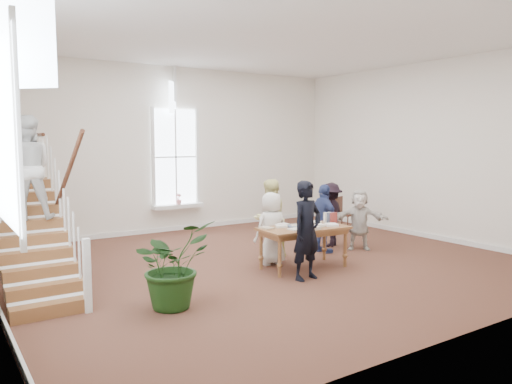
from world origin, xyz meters
TOP-DOWN VIEW (x-y plane):
  - ground at (0.00, 0.00)m, footprint 10.00×10.00m
  - room_shell at (-0.00, 4.39)m, footprint 10.49×10.00m
  - staircase at (-4.34, 0.75)m, footprint 1.10×4.10m
  - library_table at (0.38, -0.70)m, footprint 1.80×0.98m
  - police_officer at (-0.07, -1.35)m, footprint 0.71×0.52m
  - elderly_woman at (0.03, -0.10)m, footprint 0.74×0.50m
  - person_yellow at (0.33, 0.40)m, footprint 0.92×0.77m
  - woman_cluster_a at (1.60, 0.10)m, footprint 0.43×0.93m
  - woman_cluster_b at (2.20, 0.55)m, footprint 1.13×0.96m
  - woman_cluster_c at (2.50, -0.10)m, footprint 1.26×1.15m
  - floor_plant at (-2.73, -1.42)m, footprint 1.44×1.35m
  - side_chair at (3.97, 2.02)m, footprint 0.52×0.52m

SIDE VIEW (x-z plane):
  - ground at x=0.00m, z-range 0.00..0.00m
  - room_shell at x=0.00m, z-range -4.60..5.40m
  - side_chair at x=3.97m, z-range 0.05..0.98m
  - floor_plant at x=-2.73m, z-range 0.00..1.31m
  - woman_cluster_c at x=2.50m, z-range 0.00..1.40m
  - library_table at x=0.38m, z-range 0.29..1.17m
  - elderly_woman at x=0.03m, z-range 0.00..1.47m
  - woman_cluster_b at x=2.20m, z-range 0.00..1.51m
  - woman_cluster_a at x=1.60m, z-range 0.00..1.54m
  - person_yellow at x=0.33m, z-range 0.00..1.69m
  - police_officer at x=-0.07m, z-range 0.00..1.80m
  - staircase at x=-4.34m, z-range 0.16..3.08m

